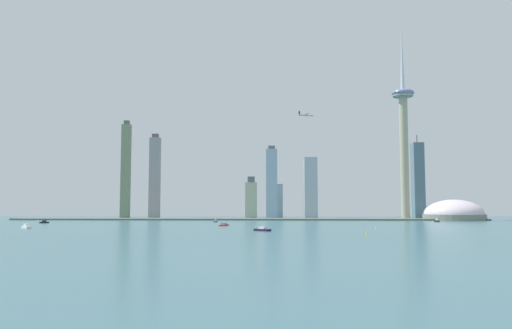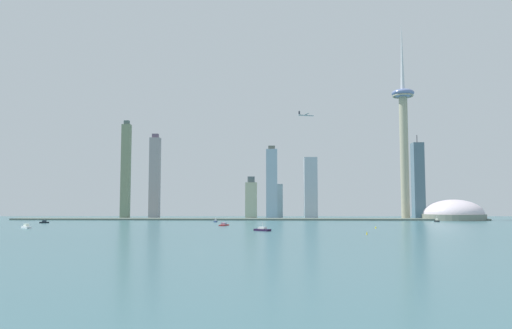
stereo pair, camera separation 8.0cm
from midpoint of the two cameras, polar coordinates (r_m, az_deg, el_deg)
The scene contains 20 objects.
ground_plane at distance 286.22m, azimuth -6.60°, elevation -9.93°, with size 6000.00×6000.00×0.00m, color #3B646D.
waterfront_pier at distance 788.63m, azimuth -1.06°, elevation -6.39°, with size 755.01×41.56×2.53m, color #5B695F.
observation_tower at distance 848.49m, azimuth 16.84°, elevation 4.22°, with size 36.89×36.89×334.30m.
stadium_dome at distance 846.01m, azimuth 22.04°, elevation -5.44°, with size 97.36×97.36×46.84m.
skyscraper_0 at distance 940.39m, azimuth 18.37°, elevation -1.75°, with size 19.20×23.60×151.84m.
skyscraper_1 at distance 939.77m, azimuth -14.94°, elevation -0.63°, with size 16.04×12.17×181.08m.
skyscraper_2 at distance 830.73m, azimuth 6.39°, elevation -2.77°, with size 21.72×24.13×103.99m.
skyscraper_3 at distance 893.25m, azimuth -0.57°, elevation -4.04°, with size 21.08×14.65×75.31m.
skyscraper_4 at distance 892.77m, azimuth 2.31°, elevation -4.27°, with size 25.61×14.26×61.48m.
skyscraper_5 at distance 855.59m, azimuth -11.72°, elevation -1.48°, with size 17.65×12.82×146.14m.
skyscraper_6 at distance 855.01m, azimuth 1.85°, elevation -2.19°, with size 19.42×17.47×127.30m.
boat_0 at distance 723.45m, azimuth -23.46°, elevation -6.17°, with size 13.03×8.94×9.20m.
boat_1 at distance 750.97m, azimuth 20.34°, elevation -6.16°, with size 6.63×6.34×9.57m.
boat_2 at distance 479.49m, azimuth 0.75°, elevation -7.59°, with size 17.55×16.03×8.99m.
boat_4 at distance 591.97m, azimuth -3.75°, elevation -7.00°, with size 11.19×19.02×3.82m.
boat_5 at distance 585.66m, azimuth -25.21°, elevation -6.57°, with size 15.57×15.19×4.75m.
boat_6 at distance 702.41m, azimuth -4.73°, elevation -6.60°, with size 4.42×10.34×7.06m.
channel_buoy_0 at distance 437.61m, azimuth 12.81°, elevation -7.79°, with size 1.45×1.45×2.65m, color yellow.
channel_buoy_1 at distance 546.15m, azimuth 13.80°, elevation -7.11°, with size 1.92×1.92×2.26m, color yellow.
airplane at distance 785.34m, azimuth 5.82°, elevation 5.76°, with size 25.94×23.93×7.53m.
Camera 2 is at (42.42, -281.75, 27.24)m, focal length 34.30 mm.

